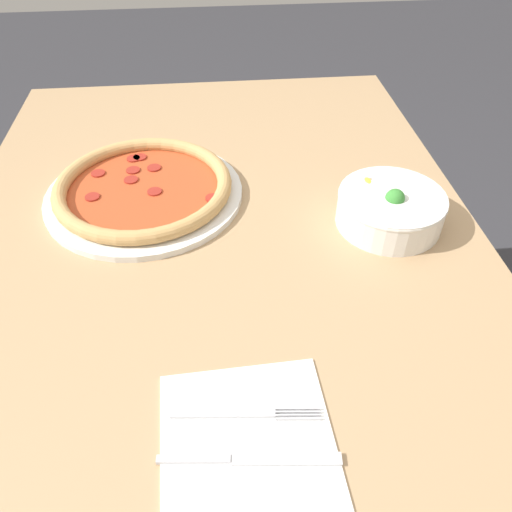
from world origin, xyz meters
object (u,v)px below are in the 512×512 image
(pizza, at_px, (141,189))
(fork, at_px, (240,415))
(knife, at_px, (237,459))
(bowl, at_px, (388,207))

(pizza, xyz_separation_m, fork, (0.46, 0.15, -0.01))
(pizza, distance_m, knife, 0.53)
(pizza, bearing_deg, knife, 15.03)
(fork, relative_size, knife, 0.87)
(bowl, relative_size, fork, 1.01)
(pizza, distance_m, bowl, 0.44)
(bowl, xyz_separation_m, knife, (0.40, -0.28, -0.03))
(bowl, height_order, fork, bowl)
(fork, bearing_deg, bowl, 56.56)
(bowl, relative_size, knife, 0.89)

